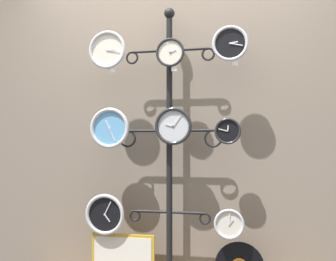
% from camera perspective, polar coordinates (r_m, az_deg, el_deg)
% --- Properties ---
extents(shop_wall, '(4.40, 0.04, 2.80)m').
position_cam_1_polar(shop_wall, '(3.12, 0.80, 3.56)').
color(shop_wall, gray).
rests_on(shop_wall, ground_plane).
extents(display_stand, '(0.79, 0.42, 2.13)m').
position_cam_1_polar(display_stand, '(2.97, 0.20, -8.47)').
color(display_stand, black).
rests_on(display_stand, ground_plane).
extents(clock_top_left, '(0.29, 0.04, 0.29)m').
position_cam_1_polar(clock_top_left, '(3.05, -8.79, 11.48)').
color(clock_top_left, silver).
extents(clock_top_center, '(0.21, 0.04, 0.21)m').
position_cam_1_polar(clock_top_center, '(2.93, 0.33, 11.25)').
color(clock_top_center, silver).
extents(clock_top_right, '(0.26, 0.04, 0.26)m').
position_cam_1_polar(clock_top_right, '(2.88, 9.01, 12.36)').
color(clock_top_right, black).
extents(clock_middle_left, '(0.31, 0.04, 0.31)m').
position_cam_1_polar(clock_middle_left, '(2.99, -8.46, 0.35)').
color(clock_middle_left, '#60A8DB').
extents(clock_middle_center, '(0.28, 0.04, 0.28)m').
position_cam_1_polar(clock_middle_center, '(2.86, 0.78, 0.63)').
color(clock_middle_center, silver).
extents(clock_middle_right, '(0.19, 0.04, 0.19)m').
position_cam_1_polar(clock_middle_right, '(2.82, 8.67, -0.10)').
color(clock_middle_right, black).
extents(clock_bottom_left, '(0.31, 0.04, 0.31)m').
position_cam_1_polar(clock_bottom_left, '(3.03, -9.13, -11.93)').
color(clock_bottom_left, black).
extents(clock_bottom_right, '(0.21, 0.04, 0.21)m').
position_cam_1_polar(clock_bottom_right, '(2.84, 8.87, -13.27)').
color(clock_bottom_right, silver).
extents(picture_frame, '(0.49, 0.02, 0.37)m').
position_cam_1_polar(picture_frame, '(3.10, -6.58, -18.01)').
color(picture_frame, gold).
rests_on(picture_frame, low_shelf).
extents(price_tag_upper, '(0.04, 0.00, 0.03)m').
position_cam_1_polar(price_tag_upper, '(3.01, -8.10, 8.61)').
color(price_tag_upper, white).
extents(price_tag_mid, '(0.04, 0.00, 0.03)m').
position_cam_1_polar(price_tag_mid, '(2.90, 0.89, 8.90)').
color(price_tag_mid, white).
extents(price_tag_lower, '(0.04, 0.00, 0.03)m').
position_cam_1_polar(price_tag_lower, '(2.85, 9.73, 9.60)').
color(price_tag_lower, white).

